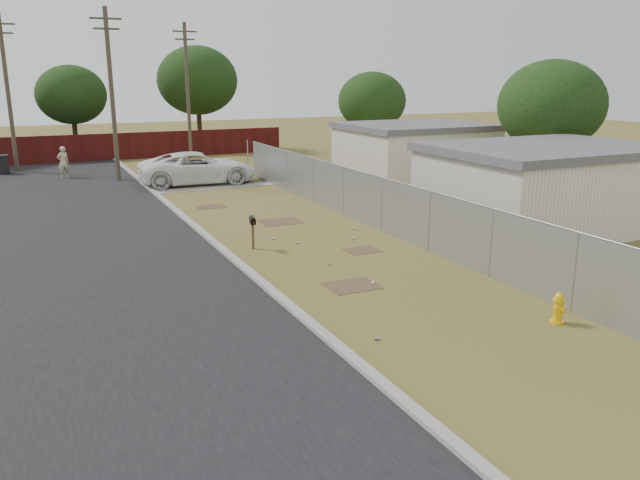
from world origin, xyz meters
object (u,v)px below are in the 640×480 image
fire_hydrant (558,308)px  mailbox (253,223)px  pickup_truck (198,168)px  trash_bin (2,164)px  pedestrian (63,162)px

fire_hydrant → mailbox: size_ratio=0.70×
pickup_truck → trash_bin: bearing=52.0°
mailbox → trash_bin: size_ratio=1.00×
pedestrian → trash_bin: 4.35m
pickup_truck → mailbox: bearing=176.1°
pickup_truck → fire_hydrant: bearing=-170.3°
pickup_truck → pedestrian: 8.19m
mailbox → pedestrian: (-4.62, 18.64, 0.00)m
fire_hydrant → pickup_truck: bearing=96.6°
pickup_truck → trash_bin: pickup_truck is taller
pedestrian → trash_bin: (-3.15, 2.99, -0.31)m
pedestrian → fire_hydrant: bearing=91.1°
fire_hydrant → trash_bin: 33.01m
fire_hydrant → trash_bin: bearing=111.4°
trash_bin → pedestrian: bearing=-43.5°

